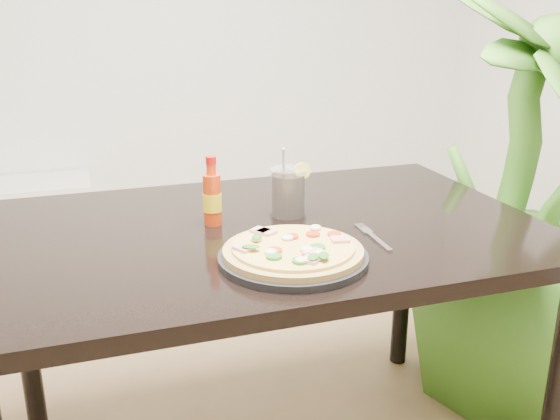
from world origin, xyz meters
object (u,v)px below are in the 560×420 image
object	(u,v)px
dining_table	(265,256)
houseplant	(516,202)
hot_sauce_bottle	(212,198)
plate	(293,258)
cola_cup	(288,193)
pizza	(293,250)
fork	(372,236)

from	to	relation	value
dining_table	houseplant	world-z (taller)	houseplant
hot_sauce_bottle	houseplant	world-z (taller)	houseplant
plate	cola_cup	distance (m)	0.32
plate	pizza	bearing A→B (deg)	-99.50
dining_table	hot_sauce_bottle	xyz separation A→B (m)	(-0.12, 0.05, 0.15)
pizza	cola_cup	size ratio (longest dim) A/B	1.65
dining_table	fork	bearing A→B (deg)	-35.71
dining_table	houseplant	size ratio (longest dim) A/B	1.03
dining_table	fork	xyz separation A→B (m)	(0.22, -0.16, 0.09)
plate	cola_cup	xyz separation A→B (m)	(0.09, 0.30, 0.05)
dining_table	pizza	bearing A→B (deg)	-92.22
dining_table	cola_cup	xyz separation A→B (m)	(0.08, 0.06, 0.14)
plate	cola_cup	size ratio (longest dim) A/B	1.77
cola_cup	houseplant	distance (m)	0.83
houseplant	pizza	bearing A→B (deg)	-156.69
dining_table	plate	bearing A→B (deg)	-92.19
hot_sauce_bottle	houseplant	xyz separation A→B (m)	(1.02, 0.10, -0.14)
dining_table	pizza	distance (m)	0.26
dining_table	houseplant	distance (m)	0.91
houseplant	cola_cup	bearing A→B (deg)	-173.87
hot_sauce_bottle	fork	xyz separation A→B (m)	(0.35, -0.21, -0.07)
hot_sauce_bottle	dining_table	bearing A→B (deg)	-23.28
cola_cup	fork	world-z (taller)	cola_cup
plate	pizza	xyz separation A→B (m)	(-0.00, -0.00, 0.02)
cola_cup	pizza	bearing A→B (deg)	-107.16
fork	cola_cup	bearing A→B (deg)	124.05
fork	houseplant	distance (m)	0.74
hot_sauce_bottle	cola_cup	size ratio (longest dim) A/B	0.95
cola_cup	houseplant	world-z (taller)	houseplant
dining_table	hot_sauce_bottle	bearing A→B (deg)	156.72
fork	houseplant	xyz separation A→B (m)	(0.67, 0.31, -0.08)
pizza	cola_cup	world-z (taller)	cola_cup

